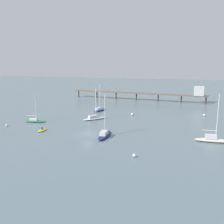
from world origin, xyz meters
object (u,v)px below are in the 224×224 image
object	(u,v)px
mooring_buoy_mid	(7,125)
mooring_buoy_far	(132,114)
sailboat_green	(35,120)
sailboat_white	(94,117)
mooring_buoy_outer	(204,115)
dinghy_yellow	(42,130)
sailboat_navy	(105,134)
sailboat_blue	(99,109)
mooring_buoy_near	(134,155)
pier	(164,92)
sailboat_cream	(213,139)

from	to	relation	value
mooring_buoy_mid	mooring_buoy_far	world-z (taller)	mooring_buoy_far
sailboat_green	mooring_buoy_far	size ratio (longest dim) A/B	9.53
sailboat_white	mooring_buoy_outer	distance (m)	33.86
dinghy_yellow	mooring_buoy_mid	world-z (taller)	dinghy_yellow
sailboat_green	mooring_buoy_far	distance (m)	29.10
sailboat_navy	sailboat_green	xyz separation A→B (m)	(-23.03, 7.52, -0.10)
mooring_buoy_outer	mooring_buoy_far	bearing A→B (deg)	-165.72
sailboat_white	sailboat_navy	bearing A→B (deg)	-61.47
sailboat_navy	mooring_buoy_outer	size ratio (longest dim) A/B	11.97
sailboat_navy	mooring_buoy_far	bearing A→B (deg)	87.83
sailboat_white	mooring_buoy_mid	size ratio (longest dim) A/B	16.15
mooring_buoy_mid	mooring_buoy_outer	xyz separation A→B (m)	(49.64, 28.49, 0.11)
sailboat_blue	mooring_buoy_near	distance (m)	42.99
sailboat_green	mooring_buoy_outer	distance (m)	50.49
pier	mooring_buoy_far	bearing A→B (deg)	-101.67
dinghy_yellow	sailboat_green	bearing A→B (deg)	132.91
sailboat_blue	sailboat_cream	xyz separation A→B (m)	(34.41, -24.55, 0.07)
mooring_buoy_mid	mooring_buoy_outer	distance (m)	57.24
sailboat_cream	mooring_buoy_mid	world-z (taller)	sailboat_cream
dinghy_yellow	mooring_buoy_far	xyz separation A→B (m)	(16.96, 24.04, 0.20)
sailboat_cream	mooring_buoy_near	bearing A→B (deg)	-136.50
sailboat_cream	mooring_buoy_mid	xyz separation A→B (m)	(-50.23, -2.12, -0.41)
sailboat_cream	dinghy_yellow	world-z (taller)	sailboat_cream
mooring_buoy_far	sailboat_navy	bearing A→B (deg)	-92.17
dinghy_yellow	mooring_buoy_outer	bearing A→B (deg)	37.50
sailboat_blue	mooring_buoy_mid	bearing A→B (deg)	-120.68
sailboat_cream	dinghy_yellow	size ratio (longest dim) A/B	3.32
sailboat_green	mooring_buoy_near	world-z (taller)	sailboat_green
sailboat_blue	sailboat_navy	xyz separation A→B (m)	(11.41, -27.69, 0.00)
sailboat_navy	mooring_buoy_near	xyz separation A→B (m)	(9.01, -10.13, -0.30)
sailboat_blue	dinghy_yellow	bearing A→B (deg)	-99.51
sailboat_green	mooring_buoy_far	xyz separation A→B (m)	(23.94, 16.53, -0.12)
sailboat_cream	mooring_buoy_outer	world-z (taller)	sailboat_cream
sailboat_blue	sailboat_green	size ratio (longest dim) A/B	1.16
sailboat_green	sailboat_white	bearing A→B (deg)	28.35
mooring_buoy_near	mooring_buoy_mid	size ratio (longest dim) A/B	1.17
pier	sailboat_white	size ratio (longest dim) A/B	6.55
sailboat_navy	mooring_buoy_mid	size ratio (longest dim) A/B	16.63
pier	mooring_buoy_near	bearing A→B (deg)	-88.64
sailboat_green	mooring_buoy_mid	distance (m)	7.74
sailboat_navy	sailboat_white	world-z (taller)	sailboat_navy
sailboat_cream	sailboat_green	bearing A→B (deg)	174.57
sailboat_blue	mooring_buoy_near	size ratio (longest dim) A/B	13.62
sailboat_navy	dinghy_yellow	distance (m)	16.06
sailboat_blue	sailboat_navy	world-z (taller)	sailboat_navy
mooring_buoy_outer	sailboat_green	bearing A→B (deg)	-154.17
sailboat_blue	pier	bearing A→B (deg)	56.06
sailboat_navy	mooring_buoy_far	world-z (taller)	sailboat_navy
sailboat_cream	mooring_buoy_mid	bearing A→B (deg)	-177.59
sailboat_white	mooring_buoy_outer	world-z (taller)	sailboat_white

